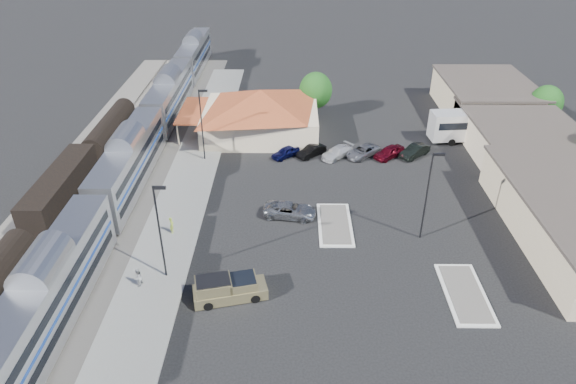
{
  "coord_description": "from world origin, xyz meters",
  "views": [
    {
      "loc": [
        -0.2,
        -40.08,
        28.74
      ],
      "look_at": [
        -0.66,
        3.66,
        2.8
      ],
      "focal_mm": 32.0,
      "sensor_mm": 36.0,
      "label": 1
    }
  ],
  "objects_px": {
    "coach_bus": "(479,124)",
    "station_depot": "(260,112)",
    "suv": "(290,210)",
    "pickup_truck": "(230,289)"
  },
  "relations": [
    {
      "from": "station_depot",
      "to": "suv",
      "type": "height_order",
      "value": "station_depot"
    },
    {
      "from": "suv",
      "to": "pickup_truck",
      "type": "bearing_deg",
      "value": 167.48
    },
    {
      "from": "coach_bus",
      "to": "station_depot",
      "type": "bearing_deg",
      "value": 80.85
    },
    {
      "from": "pickup_truck",
      "to": "coach_bus",
      "type": "distance_m",
      "value": 42.33
    },
    {
      "from": "pickup_truck",
      "to": "coach_bus",
      "type": "xyz_separation_m",
      "value": [
        29.22,
        30.6,
        1.38
      ]
    },
    {
      "from": "station_depot",
      "to": "suv",
      "type": "distance_m",
      "value": 21.02
    },
    {
      "from": "station_depot",
      "to": "coach_bus",
      "type": "distance_m",
      "value": 28.64
    },
    {
      "from": "pickup_truck",
      "to": "station_depot",
      "type": "bearing_deg",
      "value": -14.68
    },
    {
      "from": "pickup_truck",
      "to": "suv",
      "type": "height_order",
      "value": "pickup_truck"
    },
    {
      "from": "station_depot",
      "to": "suv",
      "type": "relative_size",
      "value": 3.45
    }
  ]
}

